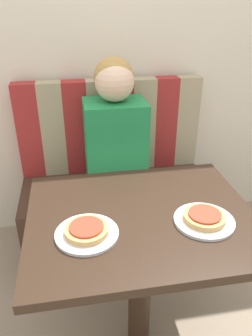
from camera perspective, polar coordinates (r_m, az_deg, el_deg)
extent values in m
plane|color=gray|center=(1.80, 2.16, -27.21)|extent=(12.00, 12.00, 0.00)
cube|color=beige|center=(2.05, -3.53, 22.99)|extent=(7.00, 0.05, 2.60)
cube|color=#382319|center=(2.12, -1.64, -8.05)|extent=(1.13, 0.54, 0.46)
cube|color=maroon|center=(2.07, -16.46, 6.17)|extent=(0.14, 0.09, 0.58)
cube|color=tan|center=(2.06, -12.56, 6.52)|extent=(0.14, 0.09, 0.58)
cube|color=maroon|center=(2.06, -8.63, 6.85)|extent=(0.14, 0.09, 0.58)
cube|color=tan|center=(2.06, -4.70, 7.14)|extent=(0.14, 0.09, 0.58)
cube|color=maroon|center=(2.08, -0.81, 7.40)|extent=(0.14, 0.09, 0.58)
cube|color=tan|center=(2.10, 3.02, 7.62)|extent=(0.14, 0.09, 0.58)
cube|color=maroon|center=(2.14, 6.73, 7.81)|extent=(0.14, 0.09, 0.58)
cube|color=tan|center=(2.18, 10.32, 7.95)|extent=(0.14, 0.09, 0.58)
cube|color=black|center=(1.28, 2.73, -8.62)|extent=(0.87, 0.71, 0.03)
cylinder|color=black|center=(1.52, 2.41, -19.72)|extent=(0.10, 0.10, 0.70)
cube|color=#1E8447|center=(1.88, -1.84, 3.99)|extent=(0.34, 0.26, 0.51)
sphere|color=beige|center=(1.76, -2.03, 14.75)|extent=(0.21, 0.21, 0.21)
sphere|color=#AD8447|center=(1.79, -2.16, 15.52)|extent=(0.21, 0.21, 0.21)
cylinder|color=white|center=(1.17, -6.82, -11.30)|extent=(0.22, 0.22, 0.01)
cylinder|color=white|center=(1.26, 13.43, -8.93)|extent=(0.22, 0.22, 0.01)
cylinder|color=tan|center=(1.16, -6.87, -10.68)|extent=(0.15, 0.15, 0.02)
cylinder|color=#B73823|center=(1.15, -6.91, -10.14)|extent=(0.12, 0.12, 0.01)
cylinder|color=tan|center=(1.25, 13.51, -8.33)|extent=(0.15, 0.15, 0.02)
cylinder|color=#B73823|center=(1.24, 13.58, -7.82)|extent=(0.12, 0.12, 0.01)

